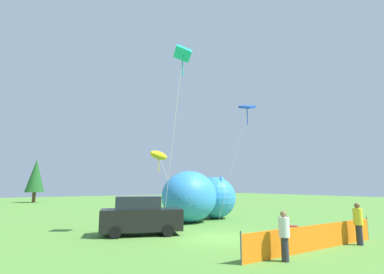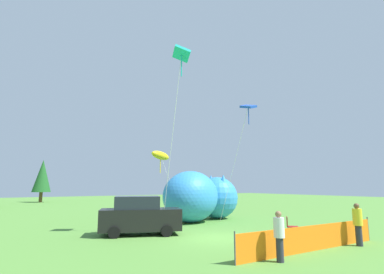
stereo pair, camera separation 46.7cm
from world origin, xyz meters
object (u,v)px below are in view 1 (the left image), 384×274
at_px(folding_chair, 290,224).
at_px(spectator_in_green_shirt, 358,222).
at_px(inflatable_cat, 199,198).
at_px(spectator_in_blue_shirt, 284,234).
at_px(parked_car, 141,216).
at_px(kite_teal_diamond, 182,57).
at_px(kite_yellow_hero, 159,156).
at_px(kite_blue_box, 247,109).

height_order(folding_chair, spectator_in_green_shirt, spectator_in_green_shirt).
bearing_deg(folding_chair, inflatable_cat, 139.17).
bearing_deg(spectator_in_blue_shirt, spectator_in_green_shirt, -0.21).
relative_size(parked_car, spectator_in_green_shirt, 2.51).
bearing_deg(spectator_in_green_shirt, folding_chair, 95.26).
distance_m(folding_chair, spectator_in_blue_shirt, 5.67).
bearing_deg(kite_teal_diamond, kite_yellow_hero, 71.28).
bearing_deg(kite_teal_diamond, folding_chair, -31.15).
relative_size(spectator_in_green_shirt, kite_yellow_hero, 0.34).
distance_m(parked_car, spectator_in_blue_shirt, 7.87).
relative_size(parked_car, inflatable_cat, 0.62).
relative_size(folding_chair, kite_teal_diamond, 0.09).
distance_m(spectator_in_green_shirt, kite_yellow_hero, 13.75).
bearing_deg(spectator_in_green_shirt, spectator_in_blue_shirt, 179.79).
bearing_deg(kite_yellow_hero, spectator_in_blue_shirt, -99.22).
bearing_deg(folding_chair, spectator_in_green_shirt, -37.75).
bearing_deg(kite_blue_box, kite_teal_diamond, -164.80).
xyz_separation_m(spectator_in_blue_shirt, kite_yellow_hero, (2.09, 12.91, 3.81)).
bearing_deg(kite_blue_box, spectator_in_green_shirt, -100.94).
height_order(folding_chair, inflatable_cat, inflatable_cat).
relative_size(inflatable_cat, kite_yellow_hero, 1.38).
relative_size(parked_car, spectator_in_blue_shirt, 2.66).
relative_size(spectator_in_green_shirt, kite_blue_box, 0.21).
distance_m(kite_blue_box, kite_yellow_hero, 7.31).
distance_m(parked_car, kite_teal_diamond, 8.76).
bearing_deg(spectator_in_blue_shirt, inflatable_cat, 68.34).
height_order(spectator_in_green_shirt, kite_yellow_hero, kite_yellow_hero).
distance_m(folding_chair, kite_teal_diamond, 10.53).
xyz_separation_m(inflatable_cat, kite_teal_diamond, (-4.50, -4.69, 7.84)).
bearing_deg(kite_blue_box, inflatable_cat, 126.51).
distance_m(inflatable_cat, spectator_in_blue_shirt, 11.72).
bearing_deg(spectator_in_blue_shirt, folding_chair, 35.46).
height_order(kite_blue_box, kite_yellow_hero, kite_blue_box).
distance_m(kite_blue_box, kite_teal_diamond, 7.06).
distance_m(inflatable_cat, kite_blue_box, 7.23).
relative_size(kite_blue_box, kite_teal_diamond, 0.83).
bearing_deg(parked_car, kite_teal_diamond, -22.48).
height_order(parked_car, kite_blue_box, kite_blue_box).
height_order(spectator_in_blue_shirt, kite_teal_diamond, kite_teal_diamond).
relative_size(inflatable_cat, spectator_in_blue_shirt, 4.30).
distance_m(parked_car, kite_blue_box, 10.72).
distance_m(parked_car, spectator_in_green_shirt, 10.16).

